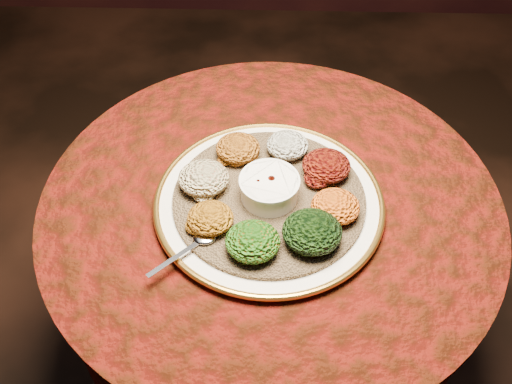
{
  "coord_description": "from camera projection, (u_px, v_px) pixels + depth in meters",
  "views": [
    {
      "loc": [
        -0.01,
        -0.79,
        1.62
      ],
      "look_at": [
        -0.03,
        -0.01,
        0.76
      ],
      "focal_mm": 40.0,
      "sensor_mm": 36.0,
      "label": 1
    }
  ],
  "objects": [
    {
      "name": "portion_mixveg",
      "position": [
        253.0,
        241.0,
        1.04
      ],
      "size": [
        0.1,
        0.1,
        0.05
      ],
      "primitive_type": "ellipsoid",
      "color": "#A5390A",
      "rests_on": "injera"
    },
    {
      "name": "stew_bowl",
      "position": [
        269.0,
        187.0,
        1.13
      ],
      "size": [
        0.12,
        0.12,
        0.05
      ],
      "color": "white",
      "rests_on": "injera"
    },
    {
      "name": "portion_kitfo",
      "position": [
        326.0,
        166.0,
        1.17
      ],
      "size": [
        0.1,
        0.1,
        0.05
      ],
      "primitive_type": "ellipsoid",
      "color": "black",
      "rests_on": "injera"
    },
    {
      "name": "portion_kik",
      "position": [
        210.0,
        218.0,
        1.08
      ],
      "size": [
        0.09,
        0.09,
        0.04
      ],
      "primitive_type": "ellipsoid",
      "color": "#AA620F",
      "rests_on": "injera"
    },
    {
      "name": "platter",
      "position": [
        269.0,
        202.0,
        1.16
      ],
      "size": [
        0.59,
        0.59,
        0.02
      ],
      "rotation": [
        0.0,
        0.0,
        0.38
      ],
      "color": "white",
      "rests_on": "table"
    },
    {
      "name": "portion_shiro",
      "position": [
        238.0,
        148.0,
        1.21
      ],
      "size": [
        0.09,
        0.09,
        0.05
      ],
      "primitive_type": "ellipsoid",
      "color": "#A05513",
      "rests_on": "injera"
    },
    {
      "name": "portion_gomen",
      "position": [
        312.0,
        232.0,
        1.05
      ],
      "size": [
        0.11,
        0.11,
        0.05
      ],
      "primitive_type": "ellipsoid",
      "color": "black",
      "rests_on": "injera"
    },
    {
      "name": "spoon",
      "position": [
        200.0,
        241.0,
        1.07
      ],
      "size": [
        0.12,
        0.11,
        0.01
      ],
      "rotation": [
        0.0,
        0.0,
        -2.39
      ],
      "color": "silver",
      "rests_on": "injera"
    },
    {
      "name": "injera",
      "position": [
        269.0,
        198.0,
        1.15
      ],
      "size": [
        0.47,
        0.47,
        0.01
      ],
      "primitive_type": "cylinder",
      "rotation": [
        0.0,
        0.0,
        0.23
      ],
      "color": "olive",
      "rests_on": "platter"
    },
    {
      "name": "table",
      "position": [
        269.0,
        249.0,
        1.32
      ],
      "size": [
        0.96,
        0.96,
        0.73
      ],
      "color": "black",
      "rests_on": "ground"
    },
    {
      "name": "portion_tikil",
      "position": [
        335.0,
        206.0,
        1.1
      ],
      "size": [
        0.1,
        0.09,
        0.05
      ],
      "primitive_type": "ellipsoid",
      "color": "#A95A0E",
      "rests_on": "injera"
    },
    {
      "name": "portion_timatim",
      "position": [
        204.0,
        178.0,
        1.15
      ],
      "size": [
        0.1,
        0.1,
        0.05
      ],
      "primitive_type": "ellipsoid",
      "color": "#8A0808",
      "rests_on": "injera"
    },
    {
      "name": "portion_ayib",
      "position": [
        287.0,
        145.0,
        1.22
      ],
      "size": [
        0.09,
        0.09,
        0.04
      ],
      "primitive_type": "ellipsoid",
      "color": "beige",
      "rests_on": "injera"
    }
  ]
}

